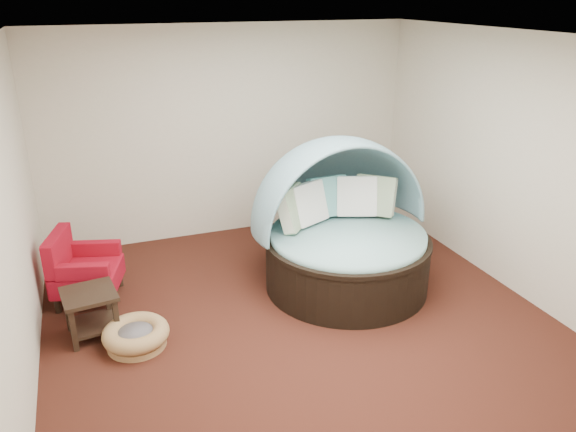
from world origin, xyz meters
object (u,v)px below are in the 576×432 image
object	(u,v)px
red_armchair	(82,269)
pet_basket	(136,335)
canopy_daybed	(343,219)
side_table	(91,308)

from	to	relation	value
red_armchair	pet_basket	bearing A→B (deg)	-52.77
canopy_daybed	red_armchair	xyz separation A→B (m)	(-2.81, 0.63, -0.42)
pet_basket	red_armchair	xyz separation A→B (m)	(-0.42, 1.10, 0.25)
canopy_daybed	pet_basket	distance (m)	2.52
canopy_daybed	red_armchair	distance (m)	2.91
canopy_daybed	red_armchair	bearing A→B (deg)	164.90
red_armchair	side_table	world-z (taller)	red_armchair
pet_basket	side_table	bearing A→B (deg)	137.75
pet_basket	side_table	xyz separation A→B (m)	(-0.37, 0.34, 0.19)
pet_basket	side_table	distance (m)	0.54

